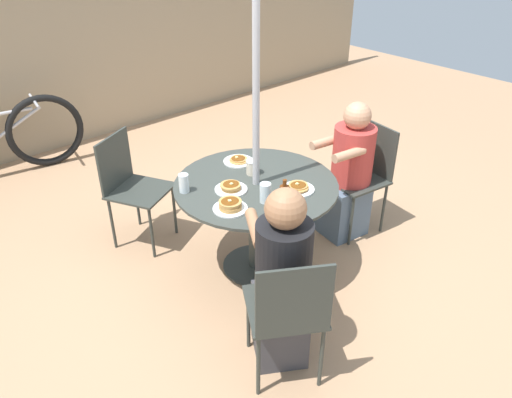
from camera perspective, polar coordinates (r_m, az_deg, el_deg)
The scene contains 18 objects.
ground_plane at distance 3.92m, azimuth 0.00°, elevation -7.61°, with size 12.00×12.00×0.00m, color tan.
back_fence at distance 6.02m, azimuth -21.18°, elevation 13.68°, with size 10.00×0.06×1.72m, color tan.
patio_table at distance 3.59m, azimuth 0.00°, elevation -0.35°, with size 1.16×1.16×0.73m.
umbrella_pole at distance 3.36m, azimuth 0.00°, elevation 6.74°, with size 0.05×0.05×2.13m, color #ADADB2.
patio_chair_north at distance 4.06m, azimuth -14.17°, elevation 1.85°, with size 0.57×0.57×0.91m.
patio_chair_east at distance 2.79m, azimuth 3.70°, elevation -12.50°, with size 0.59×0.59×0.91m.
diner_east at distance 2.89m, azimuth 2.97°, elevation -9.74°, with size 0.52×0.57×1.20m.
patio_chair_south at distance 4.21m, azimuth 12.25°, elevation 3.19°, with size 0.49×0.49×0.91m.
diner_south at distance 4.10m, azimuth 10.52°, elevation 2.59°, with size 0.51×0.39×1.15m.
pancake_plate_a at distance 3.81m, azimuth -2.02°, elevation 4.43°, with size 0.23×0.23×0.04m.
pancake_plate_b at distance 3.21m, azimuth -2.97°, elevation -0.78°, with size 0.23×0.23×0.07m.
pancake_plate_c at distance 3.44m, azimuth 4.82°, elevation 1.28°, with size 0.23×0.23×0.05m.
pancake_plate_d at distance 3.42m, azimuth -2.89°, elevation 1.31°, with size 0.23×0.23×0.06m.
syrup_bottle at distance 3.28m, azimuth 3.28°, elevation 0.70°, with size 0.09×0.06×0.16m.
coffee_cup at distance 3.62m, azimuth -0.41°, elevation 3.67°, with size 0.10×0.10×0.11m.
drinking_glass_a at distance 3.26m, azimuth 1.07°, elevation 0.71°, with size 0.07×0.07×0.14m, color silver.
drinking_glass_b at distance 3.42m, azimuth -8.25°, elevation 1.80°, with size 0.07×0.07×0.13m, color silver.
bicycle at distance 5.63m, azimuth -27.05°, elevation 6.13°, with size 1.61×0.46×0.79m.
Camera 1 is at (-2.05, -2.28, 2.45)m, focal length 35.00 mm.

